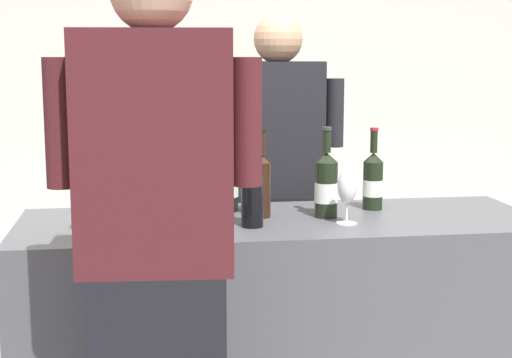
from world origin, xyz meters
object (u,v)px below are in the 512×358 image
wine_bottle_0 (326,185)px  wine_bottle_2 (373,181)px  person_guest (158,290)px  wine_bottle_1 (252,191)px  wine_bottle_4 (202,197)px  wine_glass (347,189)px  wine_bottle_3 (261,183)px  wine_bottle_5 (227,182)px  ice_bucket (108,201)px  person_server (277,210)px

wine_bottle_0 → wine_bottle_2: bearing=28.8°
person_guest → wine_bottle_1: bearing=59.1°
wine_bottle_4 → wine_glass: bearing=6.5°
wine_bottle_3 → wine_bottle_4: 0.32m
wine_bottle_3 → wine_bottle_5: bearing=130.7°
wine_bottle_2 → wine_bottle_5: wine_bottle_2 is taller
wine_bottle_4 → wine_glass: wine_bottle_4 is taller
wine_bottle_5 → wine_bottle_0: bearing=-25.2°
wine_bottle_4 → wine_bottle_5: wine_bottle_4 is taller
ice_bucket → wine_bottle_4: bearing=-4.8°
wine_bottle_5 → person_server: 0.55m
wine_bottle_4 → ice_bucket: 0.31m
wine_bottle_2 → wine_glass: wine_bottle_2 is taller
wine_bottle_3 → wine_bottle_2: bearing=10.4°
wine_bottle_1 → person_server: size_ratio=0.20×
wine_bottle_4 → person_guest: person_guest is taller
wine_bottle_2 → wine_bottle_5: size_ratio=1.02×
wine_bottle_3 → wine_bottle_4: size_ratio=0.96×
wine_glass → person_guest: person_guest is taller
wine_bottle_5 → person_server: bearing=58.0°
wine_bottle_0 → person_server: 0.64m
wine_bottle_3 → ice_bucket: 0.58m
person_server → ice_bucket: bearing=-133.1°
wine_bottle_1 → wine_bottle_5: (-0.05, 0.28, -0.01)m
wine_bottle_4 → wine_glass: (0.52, 0.06, 0.00)m
wine_bottle_5 → wine_glass: 0.49m
wine_bottle_1 → wine_bottle_4: bearing=-160.0°
wine_glass → wine_bottle_0: bearing=109.7°
wine_bottle_2 → ice_bucket: size_ratio=1.41×
wine_glass → ice_bucket: 0.83m
person_server → wine_bottle_0: bearing=-82.9°
wine_bottle_5 → wine_glass: size_ratio=1.61×
wine_bottle_3 → person_server: 0.62m
wine_bottle_0 → wine_bottle_4: size_ratio=0.98×
wine_bottle_1 → ice_bucket: wine_bottle_1 is taller
wine_glass → person_guest: (-0.68, -0.56, -0.16)m
wine_bottle_5 → person_guest: person_guest is taller
wine_bottle_4 → wine_bottle_1: bearing=20.0°
wine_bottle_0 → wine_glass: size_ratio=1.72×
wine_bottle_2 → wine_bottle_4: (-0.69, -0.30, 0.01)m
wine_bottle_0 → wine_bottle_2: wine_bottle_0 is taller
ice_bucket → person_guest: 0.57m
wine_bottle_2 → wine_glass: size_ratio=1.64×
wine_bottle_1 → wine_bottle_3: size_ratio=1.00×
wine_bottle_2 → wine_bottle_3: 0.46m
wine_bottle_2 → wine_bottle_5: bearing=175.3°
wine_bottle_0 → wine_bottle_5: bearing=154.8°
wine_bottle_4 → ice_bucket: bearing=175.2°
wine_bottle_4 → person_guest: size_ratio=0.19×
wine_bottle_0 → wine_bottle_1: 0.31m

